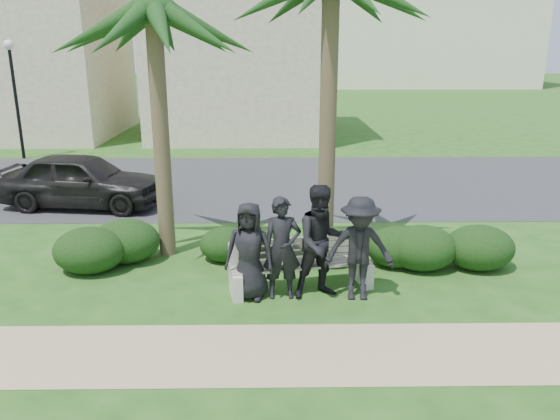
# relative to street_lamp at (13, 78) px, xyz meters

# --- Properties ---
(ground) EXTENTS (160.00, 160.00, 0.00)m
(ground) POSITION_rel_street_lamp_xyz_m (9.00, -12.00, -2.94)
(ground) COLOR #215117
(ground) RESTS_ON ground
(footpath) EXTENTS (30.00, 1.60, 0.01)m
(footpath) POSITION_rel_street_lamp_xyz_m (9.00, -13.80, -2.94)
(footpath) COLOR tan
(footpath) RESTS_ON ground
(asphalt_street) EXTENTS (160.00, 8.00, 0.01)m
(asphalt_street) POSITION_rel_street_lamp_xyz_m (9.00, -4.00, -2.94)
(asphalt_street) COLOR #2D2D30
(asphalt_street) RESTS_ON ground
(stucco_bldg_left) EXTENTS (10.40, 8.40, 7.30)m
(stucco_bldg_left) POSITION_rel_street_lamp_xyz_m (-3.00, 6.00, 0.72)
(stucco_bldg_left) COLOR tan
(stucco_bldg_left) RESTS_ON ground
(stucco_bldg_right) EXTENTS (8.40, 8.40, 7.30)m
(stucco_bldg_right) POSITION_rel_street_lamp_xyz_m (8.00, 6.00, 0.72)
(stucco_bldg_right) COLOR tan
(stucco_bldg_right) RESTS_ON ground
(street_lamp) EXTENTS (0.36, 0.36, 4.29)m
(street_lamp) POSITION_rel_street_lamp_xyz_m (0.00, 0.00, 0.00)
(street_lamp) COLOR black
(street_lamp) RESTS_ON ground
(park_bench) EXTENTS (2.56, 1.05, 0.86)m
(park_bench) POSITION_rel_street_lamp_xyz_m (9.89, -11.72, -2.56)
(park_bench) COLOR gray
(park_bench) RESTS_ON ground
(man_a) EXTENTS (0.89, 0.66, 1.65)m
(man_a) POSITION_rel_street_lamp_xyz_m (9.01, -12.03, -2.12)
(man_a) COLOR black
(man_a) RESTS_ON ground
(man_b) EXTENTS (0.67, 0.47, 1.74)m
(man_b) POSITION_rel_street_lamp_xyz_m (9.55, -12.02, -2.07)
(man_b) COLOR black
(man_b) RESTS_ON ground
(man_c) EXTENTS (1.09, 0.94, 1.93)m
(man_c) POSITION_rel_street_lamp_xyz_m (10.21, -11.99, -1.98)
(man_c) COLOR black
(man_c) RESTS_ON ground
(man_d) EXTENTS (1.17, 0.70, 1.76)m
(man_d) POSITION_rel_street_lamp_xyz_m (10.81, -12.09, -2.06)
(man_d) COLOR black
(man_d) RESTS_ON ground
(hedge_a) EXTENTS (1.33, 1.10, 0.87)m
(hedge_a) POSITION_rel_street_lamp_xyz_m (5.97, -10.85, -2.51)
(hedge_a) COLOR black
(hedge_a) RESTS_ON ground
(hedge_b) EXTENTS (1.32, 1.09, 0.86)m
(hedge_b) POSITION_rel_street_lamp_xyz_m (6.52, -10.35, -2.51)
(hedge_b) COLOR black
(hedge_b) RESTS_ON ground
(hedge_c) EXTENTS (1.05, 0.87, 0.68)m
(hedge_c) POSITION_rel_street_lamp_xyz_m (8.48, -10.34, -2.60)
(hedge_c) COLOR black
(hedge_c) RESTS_ON ground
(hedge_d) EXTENTS (1.12, 0.92, 0.73)m
(hedge_d) POSITION_rel_street_lamp_xyz_m (10.47, -10.51, -2.58)
(hedge_d) COLOR black
(hedge_d) RESTS_ON ground
(hedge_e) EXTENTS (1.20, 0.99, 0.79)m
(hedge_e) POSITION_rel_street_lamp_xyz_m (11.78, -10.65, -2.55)
(hedge_e) COLOR black
(hedge_e) RESTS_ON ground
(hedge_f) EXTENTS (1.32, 1.09, 0.86)m
(hedge_f) POSITION_rel_street_lamp_xyz_m (12.21, -10.81, -2.51)
(hedge_f) COLOR black
(hedge_f) RESTS_ON ground
(hedge_extra) EXTENTS (1.32, 1.09, 0.86)m
(hedge_extra) POSITION_rel_street_lamp_xyz_m (13.30, -10.81, -2.51)
(hedge_extra) COLOR black
(hedge_extra) RESTS_ON ground
(palm_left) EXTENTS (3.00, 3.00, 5.59)m
(palm_left) POSITION_rel_street_lamp_xyz_m (7.26, -9.98, 1.68)
(palm_left) COLOR brown
(palm_left) RESTS_ON ground
(car_a) EXTENTS (4.38, 2.22, 1.43)m
(car_a) POSITION_rel_street_lamp_xyz_m (4.42, -6.55, -2.23)
(car_a) COLOR black
(car_a) RESTS_ON ground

